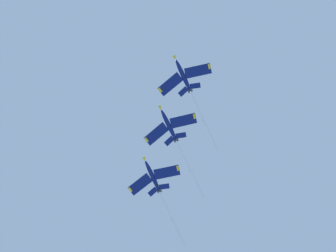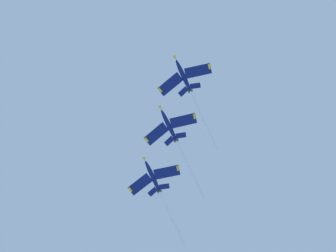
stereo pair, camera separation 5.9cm
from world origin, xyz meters
The scene contains 3 objects.
jet_lead centered at (-0.04, -13.69, 174.51)m, with size 23.14×28.47×14.43m.
jet_second centered at (3.08, -30.28, 169.54)m, with size 23.35×27.97×13.87m.
jet_third centered at (6.13, -49.31, 164.14)m, with size 22.81×27.86×13.54m.
Camera 1 is at (13.63, 44.01, 1.69)m, focal length 56.78 mm.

